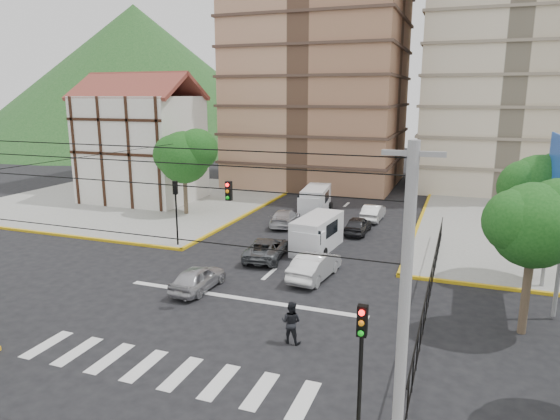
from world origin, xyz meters
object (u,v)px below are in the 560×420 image
at_px(traffic_light_se, 361,354).
at_px(car_white_front_right, 315,266).
at_px(traffic_light_nw, 176,202).
at_px(car_silver_front_left, 198,278).
at_px(pedestrian_crosswalk, 291,322).
at_px(van_right_lane, 316,235).
at_px(van_left_lane, 315,201).

distance_m(traffic_light_se, car_white_front_right, 14.24).
bearing_deg(traffic_light_nw, car_silver_front_left, -50.98).
xyz_separation_m(car_silver_front_left, pedestrian_crosswalk, (6.50, -3.73, 0.24)).
bearing_deg(car_white_front_right, pedestrian_crosswalk, 105.45).
bearing_deg(traffic_light_se, traffic_light_nw, 135.00).
xyz_separation_m(car_white_front_right, pedestrian_crosswalk, (1.19, -7.55, 0.16)).
xyz_separation_m(van_right_lane, pedestrian_crosswalk, (2.56, -12.51, -0.20)).
height_order(traffic_light_nw, pedestrian_crosswalk, traffic_light_nw).
distance_m(van_right_lane, car_silver_front_left, 9.64).
relative_size(traffic_light_se, pedestrian_crosswalk, 2.43).
height_order(traffic_light_nw, car_silver_front_left, traffic_light_nw).
distance_m(car_white_front_right, pedestrian_crosswalk, 7.65).
xyz_separation_m(traffic_light_nw, van_right_lane, (9.09, 2.43, -2.01)).
bearing_deg(car_silver_front_left, car_white_front_right, -142.26).
relative_size(car_silver_front_left, car_white_front_right, 0.86).
xyz_separation_m(van_right_lane, car_white_front_right, (1.37, -4.96, -0.36)).
height_order(traffic_light_se, car_white_front_right, traffic_light_se).
height_order(van_left_lane, pedestrian_crosswalk, van_left_lane).
relative_size(car_silver_front_left, pedestrian_crosswalk, 2.16).
bearing_deg(car_white_front_right, van_right_lane, -67.99).
relative_size(car_white_front_right, pedestrian_crosswalk, 2.50).
height_order(traffic_light_nw, van_left_lane, traffic_light_nw).
relative_size(traffic_light_nw, van_right_lane, 0.84).
bearing_deg(pedestrian_crosswalk, van_right_lane, -74.77).
distance_m(traffic_light_nw, van_right_lane, 9.62).
xyz_separation_m(traffic_light_nw, pedestrian_crosswalk, (11.65, -10.08, -2.21)).
relative_size(van_right_lane, pedestrian_crosswalk, 2.88).
height_order(traffic_light_se, van_right_lane, traffic_light_se).
height_order(traffic_light_se, traffic_light_nw, same).
distance_m(traffic_light_se, van_right_lane, 19.27).
bearing_deg(car_silver_front_left, van_left_lane, -90.52).
xyz_separation_m(traffic_light_nw, van_left_lane, (5.98, 12.76, -2.02)).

